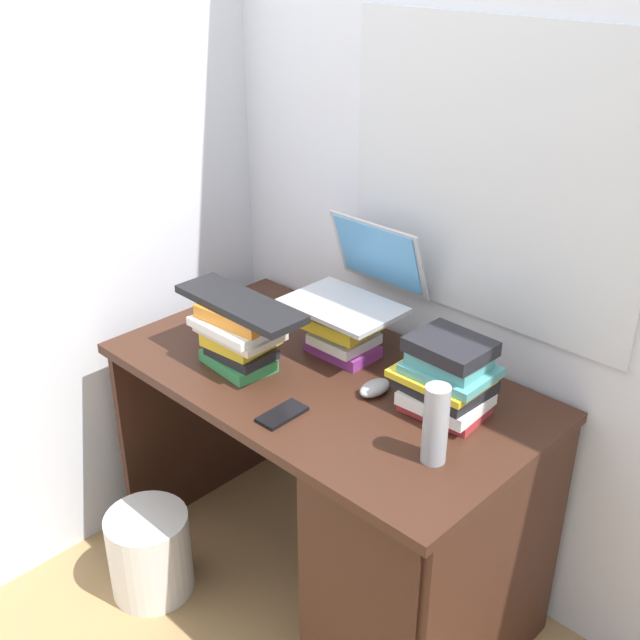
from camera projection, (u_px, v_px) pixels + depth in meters
ground_plane at (323, 577)px, 2.57m from camera, size 6.00×6.00×0.00m
wall_back at (421, 163)px, 2.23m from camera, size 6.00×0.06×2.60m
wall_left at (153, 142)px, 2.44m from camera, size 0.05×6.00×2.60m
desk at (399, 528)px, 2.17m from camera, size 1.25×0.69×0.76m
book_stack_tall at (343, 331)px, 2.31m from camera, size 0.21×0.19×0.14m
book_stack_keyboard_riser at (239, 335)px, 2.23m from camera, size 0.25×0.19×0.19m
book_stack_side at (447, 377)px, 2.02m from camera, size 0.25×0.20×0.21m
laptop at (358, 284)px, 2.30m from camera, size 0.33×0.31×0.23m
keyboard at (240, 304)px, 2.18m from camera, size 0.42×0.15×0.02m
computer_mouse at (375, 388)px, 2.13m from camera, size 0.06×0.10×0.04m
mug at (221, 307)px, 2.51m from camera, size 0.12×0.08×0.09m
water_bottle at (436, 424)px, 1.83m from camera, size 0.06×0.06×0.20m
cell_phone at (282, 414)px, 2.04m from camera, size 0.07×0.14×0.01m
wastebasket at (150, 553)px, 2.46m from camera, size 0.26×0.26×0.28m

